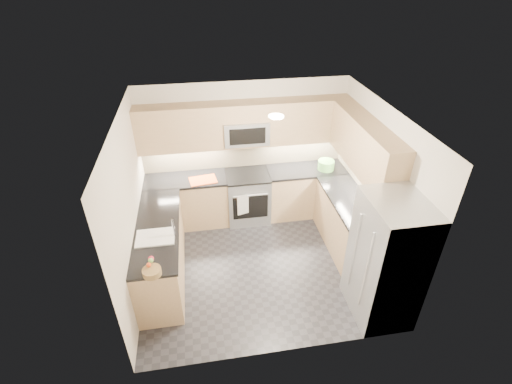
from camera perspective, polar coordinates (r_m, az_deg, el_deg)
name	(u,v)px	position (r m, az deg, el deg)	size (l,w,h in m)	color
floor	(260,263)	(6.11, 0.55, -10.89)	(3.60, 3.20, 0.00)	#232227
ceiling	(261,116)	(4.75, 0.71, 11.55)	(3.60, 3.20, 0.02)	beige
wall_back	(245,150)	(6.70, -1.77, 6.43)	(3.60, 0.02, 2.50)	beige
wall_front	(286,280)	(4.12, 4.58, -13.39)	(3.60, 0.02, 2.50)	beige
wall_left	(131,211)	(5.36, -18.70, -2.80)	(0.02, 3.20, 2.50)	beige
wall_right	(378,188)	(5.87, 18.21, 0.56)	(0.02, 3.20, 2.50)	beige
base_cab_back_left	(188,202)	(6.80, -10.44, -1.52)	(1.42, 0.60, 0.90)	tan
base_cab_back_right	(305,191)	(7.05, 7.50, 0.11)	(1.42, 0.60, 0.90)	tan
base_cab_right	(348,226)	(6.30, 13.95, -5.13)	(0.60, 1.70, 0.90)	tan
base_cab_peninsula	(161,253)	(5.80, -14.38, -9.01)	(0.60, 2.00, 0.90)	tan
countertop_back_left	(185,180)	(6.55, -10.84, 1.89)	(1.42, 0.63, 0.04)	black
countertop_back_right	(306,170)	(6.81, 7.78, 3.44)	(1.42, 0.63, 0.04)	black
countertop_right	(352,203)	(6.03, 14.53, -1.59)	(0.63, 1.70, 0.04)	black
countertop_peninsula	(157,228)	(5.51, -15.04, -5.34)	(0.63, 2.00, 0.04)	black
upper_cab_back	(245,124)	(6.30, -1.63, 10.43)	(3.60, 0.35, 0.75)	tan
upper_cab_right	(365,147)	(5.74, 16.46, 6.73)	(0.35, 1.95, 0.75)	tan
backsplash_back	(245,153)	(6.72, -1.75, 5.99)	(3.60, 0.01, 0.51)	tan
backsplash_right	(365,177)	(6.23, 16.36, 2.30)	(0.01, 2.30, 0.51)	tan
gas_range	(248,197)	(6.81, -1.28, -0.78)	(0.76, 0.65, 0.91)	#929699
range_cooktop	(247,175)	(6.57, -1.33, 2.57)	(0.76, 0.65, 0.03)	black
oven_door_glass	(250,207)	(6.55, -0.86, -2.38)	(0.62, 0.02, 0.45)	black
oven_handle	(251,195)	(6.38, -0.85, -0.50)	(0.02, 0.02, 0.60)	#B2B5BA
microwave	(246,131)	(6.33, -1.58, 9.29)	(0.76, 0.40, 0.40)	#9B9DA3
microwave_door	(248,136)	(6.14, -1.31, 8.55)	(0.60, 0.01, 0.28)	black
refrigerator	(386,260)	(5.12, 19.41, -9.90)	(0.70, 0.90, 1.80)	#A6AAAE
fridge_handle_left	(365,271)	(4.82, 16.49, -11.57)	(0.02, 0.02, 1.20)	#B2B5BA
fridge_handle_right	(354,251)	(5.06, 14.87, -8.82)	(0.02, 0.02, 1.20)	#B2B5BA
sink_basin	(156,241)	(5.34, -15.13, -7.32)	(0.52, 0.38, 0.16)	white
faucet	(173,228)	(5.18, -12.59, -5.41)	(0.03, 0.03, 0.28)	silver
utensil_bowl	(326,165)	(6.80, 10.72, 4.11)	(0.29, 0.29, 0.17)	#549D43
cutting_board	(203,180)	(6.43, -8.15, 1.82)	(0.45, 0.32, 0.01)	#DB4B14
fruit_basket	(152,272)	(4.75, -15.72, -11.74)	(0.23, 0.23, 0.08)	olive
fruit_apple	(151,259)	(4.81, -15.85, -9.87)	(0.07, 0.07, 0.07)	red
fruit_pear	(151,260)	(4.79, -15.88, -10.09)	(0.07, 0.07, 0.07)	#76BB50
dish_towel_check	(243,205)	(6.44, -2.02, -1.97)	(0.21, 0.02, 0.39)	silver
fruit_orange	(149,265)	(4.74, -16.18, -10.72)	(0.06, 0.06, 0.06)	#E54B19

